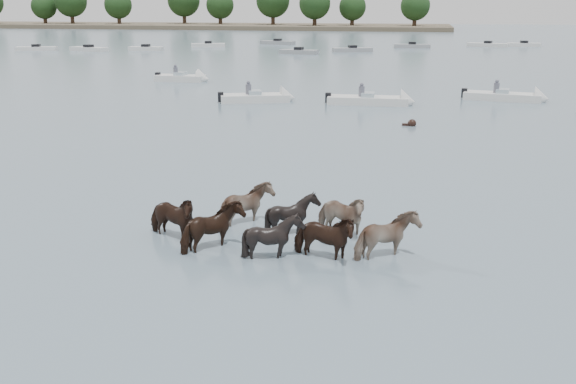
# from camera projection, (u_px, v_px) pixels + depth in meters

# --- Properties ---
(ground) EXTENTS (400.00, 400.00, 0.00)m
(ground) POSITION_uv_depth(u_px,v_px,m) (291.00, 235.00, 16.89)
(ground) COLOR slate
(ground) RESTS_ON ground
(shoreline) EXTENTS (160.00, 30.00, 1.00)m
(shoreline) POSITION_uv_depth(u_px,v_px,m) (149.00, 26.00, 171.14)
(shoreline) COLOR #4C4233
(shoreline) RESTS_ON ground
(pony_herd) EXTENTS (7.45, 3.79, 1.43)m
(pony_herd) POSITION_uv_depth(u_px,v_px,m) (278.00, 226.00, 16.20)
(pony_herd) COLOR black
(pony_herd) RESTS_ON ground
(swimming_pony) EXTENTS (0.72, 0.44, 0.44)m
(swimming_pony) POSITION_uv_depth(u_px,v_px,m) (411.00, 124.00, 32.17)
(swimming_pony) COLOR black
(swimming_pony) RESTS_ON ground
(motorboat_a) EXTENTS (5.03, 3.11, 1.92)m
(motorboat_a) POSITION_uv_depth(u_px,v_px,m) (266.00, 98.00, 40.20)
(motorboat_a) COLOR silver
(motorboat_a) RESTS_ON ground
(motorboat_b) EXTENTS (5.60, 1.81, 1.92)m
(motorboat_b) POSITION_uv_depth(u_px,v_px,m) (380.00, 101.00, 39.01)
(motorboat_b) COLOR silver
(motorboat_b) RESTS_ON ground
(motorboat_c) EXTENTS (5.50, 2.46, 1.92)m
(motorboat_c) POSITION_uv_depth(u_px,v_px,m) (514.00, 97.00, 40.51)
(motorboat_c) COLOR silver
(motorboat_c) RESTS_ON ground
(motorboat_f) EXTENTS (4.58, 1.66, 1.92)m
(motorboat_f) POSITION_uv_depth(u_px,v_px,m) (189.00, 78.00, 50.88)
(motorboat_f) COLOR silver
(motorboat_f) RESTS_ON ground
(distant_flotilla) EXTENTS (104.65, 25.01, 0.93)m
(distant_flotilla) POSITION_uv_depth(u_px,v_px,m) (401.00, 50.00, 83.08)
(distant_flotilla) COLOR silver
(distant_flotilla) RESTS_ON ground
(treeline) EXTENTS (147.63, 19.24, 11.56)m
(treeline) POSITION_uv_depth(u_px,v_px,m) (143.00, 3.00, 168.72)
(treeline) COLOR #382619
(treeline) RESTS_ON ground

